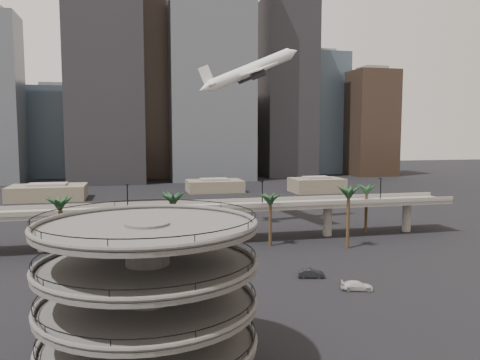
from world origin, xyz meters
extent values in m
plane|color=black|center=(0.00, 0.00, 0.00)|extent=(700.00, 700.00, 0.00)
cylinder|color=#494644|center=(-13.00, -4.00, 8.00)|extent=(4.40, 4.40, 16.50)
cylinder|color=#494644|center=(-13.00, -4.00, 3.77)|extent=(22.00, 22.00, 0.45)
torus|color=#494644|center=(-13.00, -4.00, 4.25)|extent=(22.20, 22.20, 0.50)
torus|color=black|center=(-13.00, -4.00, 5.05)|extent=(21.80, 21.80, 0.10)
cylinder|color=#494644|center=(-13.00, -4.00, 7.78)|extent=(22.00, 22.00, 0.45)
torus|color=#494644|center=(-13.00, -4.00, 8.25)|extent=(22.20, 22.20, 0.50)
torus|color=black|center=(-13.00, -4.00, 9.05)|extent=(21.80, 21.80, 0.10)
cylinder|color=#494644|center=(-13.00, -4.00, 11.78)|extent=(22.00, 22.00, 0.45)
torus|color=#494644|center=(-13.00, -4.00, 12.25)|extent=(22.20, 22.20, 0.50)
torus|color=black|center=(-13.00, -4.00, 13.05)|extent=(21.80, 21.80, 0.10)
cylinder|color=#494644|center=(-13.00, -4.00, 15.78)|extent=(22.00, 22.00, 0.45)
torus|color=#494644|center=(-13.00, -4.00, 16.25)|extent=(22.20, 22.20, 0.50)
torus|color=black|center=(-13.00, -4.00, 17.05)|extent=(21.80, 21.80, 0.10)
cube|color=slate|center=(0.00, 55.00, 8.00)|extent=(130.00, 9.00, 0.90)
cube|color=slate|center=(0.00, 50.50, 8.90)|extent=(130.00, 0.30, 1.00)
cube|color=slate|center=(0.00, 59.50, 8.90)|extent=(130.00, 0.30, 1.00)
cylinder|color=slate|center=(-33.00, 55.00, 3.80)|extent=(2.20, 2.20, 8.00)
cylinder|color=slate|center=(-11.00, 55.00, 3.80)|extent=(2.20, 2.20, 8.00)
cylinder|color=slate|center=(11.00, 55.00, 3.80)|extent=(2.20, 2.20, 8.00)
cylinder|color=slate|center=(33.00, 55.00, 3.80)|extent=(2.20, 2.20, 8.00)
cylinder|color=slate|center=(55.00, 55.00, 3.80)|extent=(2.20, 2.20, 8.00)
cylinder|color=black|center=(-15.00, 51.00, 11.50)|extent=(0.24, 0.24, 6.00)
cylinder|color=black|center=(15.00, 51.00, 11.50)|extent=(0.24, 0.24, 6.00)
cylinder|color=black|center=(45.00, 51.00, 11.50)|extent=(0.24, 0.24, 6.00)
cylinder|color=#49351F|center=(-6.00, 44.00, 6.08)|extent=(0.70, 0.70, 12.15)
ellipsoid|color=#1A391F|center=(-6.00, 44.00, 12.55)|extent=(4.40, 4.40, 2.00)
cylinder|color=#49351F|center=(16.00, 48.00, 5.40)|extent=(0.70, 0.70, 10.80)
ellipsoid|color=#1A391F|center=(16.00, 48.00, 11.20)|extent=(4.40, 4.40, 2.00)
cylinder|color=#49351F|center=(32.00, 42.00, 6.30)|extent=(0.70, 0.70, 12.60)
ellipsoid|color=#1A391F|center=(32.00, 42.00, 13.00)|extent=(4.40, 4.40, 2.00)
cylinder|color=#49351F|center=(44.00, 56.00, 5.62)|extent=(0.70, 0.70, 11.25)
ellipsoid|color=#1A391F|center=(44.00, 56.00, 11.65)|extent=(4.40, 4.40, 2.00)
cylinder|color=#49351F|center=(-28.00, 46.00, 5.85)|extent=(0.70, 0.70, 11.70)
ellipsoid|color=#1A391F|center=(-28.00, 46.00, 12.10)|extent=(4.40, 4.40, 2.00)
cube|color=brown|center=(-45.00, 140.00, 2.75)|extent=(28.00, 18.00, 5.50)
cube|color=slate|center=(-45.00, 140.00, 5.90)|extent=(14.00, 9.00, 0.80)
cube|color=brown|center=(22.00, 150.00, 2.50)|extent=(24.00, 16.00, 5.00)
cube|color=slate|center=(22.00, 150.00, 5.40)|extent=(12.00, 8.00, 0.80)
cube|color=brown|center=(65.00, 138.00, 3.00)|extent=(22.00, 15.00, 6.00)
cube|color=slate|center=(65.00, 138.00, 6.40)|extent=(11.00, 7.50, 0.80)
cube|color=#384957|center=(-55.00, 245.00, 26.18)|extent=(30.00, 30.00, 52.35)
cube|color=slate|center=(-55.00, 245.00, 53.55)|extent=(16.50, 16.50, 2.40)
cube|color=black|center=(-25.00, 200.00, 59.99)|extent=(38.00, 30.00, 119.98)
cube|color=#2D2119|center=(5.00, 225.00, 49.08)|extent=(28.00, 26.00, 98.16)
cube|color=slate|center=(5.00, 225.00, 99.36)|extent=(15.40, 14.30, 2.40)
cube|color=#4D545B|center=(30.00, 205.00, 65.44)|extent=(45.00, 32.00, 130.88)
cube|color=gray|center=(55.00, 240.00, 22.90)|extent=(24.00, 24.00, 45.81)
cube|color=slate|center=(55.00, 240.00, 47.01)|extent=(13.20, 13.20, 2.40)
cube|color=black|center=(78.00, 215.00, 51.81)|extent=(30.00, 28.00, 103.61)
cube|color=#384957|center=(105.00, 235.00, 38.17)|extent=(34.00, 30.00, 76.35)
cube|color=slate|center=(105.00, 235.00, 77.55)|extent=(18.70, 16.50, 2.40)
cube|color=#2D2119|center=(130.00, 210.00, 31.63)|extent=(26.00, 26.00, 63.26)
cube|color=slate|center=(130.00, 210.00, 64.46)|extent=(14.30, 14.30, 2.40)
cube|color=gray|center=(18.00, 260.00, 20.72)|extent=(22.00, 22.00, 41.45)
cube|color=slate|center=(18.00, 260.00, 42.65)|extent=(12.10, 12.10, 2.40)
cylinder|color=silver|center=(17.50, 71.81, 42.17)|extent=(24.35, 6.22, 12.61)
cone|color=silver|center=(30.08, 73.41, 47.52)|extent=(4.48, 3.69, 4.15)
cone|color=silver|center=(4.93, 70.20, 36.82)|extent=(4.29, 3.32, 3.82)
cube|color=silver|center=(16.90, 71.73, 41.33)|extent=(8.76, 27.10, 2.53)
cube|color=silver|center=(6.41, 70.39, 37.84)|extent=(3.15, 9.06, 1.03)
cube|color=silver|center=(5.45, 70.27, 40.13)|extent=(4.52, 0.88, 5.60)
cylinder|color=#26262B|center=(17.16, 76.68, 40.36)|extent=(4.32, 2.28, 3.09)
cylinder|color=#26262B|center=(18.40, 67.00, 40.36)|extent=(4.32, 2.28, 3.09)
imported|color=#A22F17|center=(-10.34, 15.65, 0.82)|extent=(5.19, 3.64, 1.64)
imported|color=black|center=(16.06, 23.94, 0.77)|extent=(4.93, 2.68, 1.54)
imported|color=silver|center=(20.77, 16.02, 0.73)|extent=(5.45, 3.50, 1.47)
camera|label=1|loc=(-14.70, -50.84, 25.03)|focal=35.00mm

